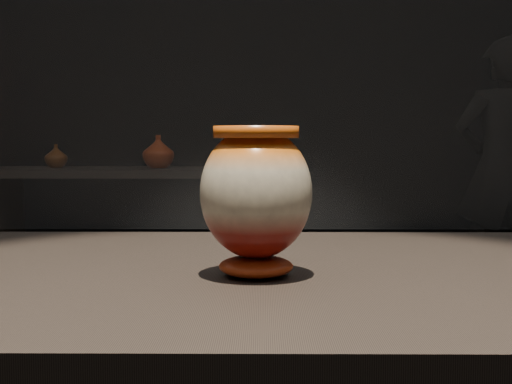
% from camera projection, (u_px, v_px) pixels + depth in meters
% --- Properties ---
extents(main_vase, '(0.17, 0.17, 0.20)m').
position_uv_depth(main_vase, '(256.00, 195.00, 0.95)').
color(main_vase, maroon).
rests_on(main_vase, display_plinth).
extents(back_shelf, '(2.00, 0.60, 0.90)m').
position_uv_depth(back_shelf, '(139.00, 210.00, 4.48)').
color(back_shelf, black).
rests_on(back_shelf, ground).
extents(back_vase_left, '(0.19, 0.19, 0.15)m').
position_uv_depth(back_vase_left, '(56.00, 156.00, 4.48)').
color(back_vase_left, brown).
rests_on(back_vase_left, back_shelf).
extents(back_vase_mid, '(0.26, 0.26, 0.20)m').
position_uv_depth(back_vase_mid, '(158.00, 152.00, 4.43)').
color(back_vase_mid, maroon).
rests_on(back_vase_mid, back_shelf).
extents(back_vase_right, '(0.06, 0.06, 0.11)m').
position_uv_depth(back_vase_right, '(241.00, 159.00, 4.47)').
color(back_vase_right, brown).
rests_on(back_vase_right, back_shelf).
extents(visitor, '(0.67, 0.46, 1.77)m').
position_uv_depth(visitor, '(501.00, 168.00, 4.87)').
color(visitor, black).
rests_on(visitor, ground).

